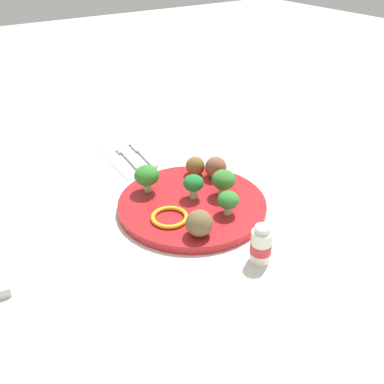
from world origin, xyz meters
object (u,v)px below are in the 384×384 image
(knife, at_px, (142,152))
(yogurt_bottle, at_px, (261,246))
(meatball_front_left, at_px, (195,166))
(pepper_ring_far_rim, at_px, (170,217))
(meatball_mid_right, at_px, (216,167))
(broccoli_floret_back_right, at_px, (147,176))
(broccoli_floret_front_right, at_px, (224,180))
(broccoli_floret_far_rim, at_px, (193,184))
(meatball_back_right, at_px, (199,223))
(plate, at_px, (192,205))
(broccoli_floret_front_left, at_px, (228,201))
(napkin, at_px, (136,157))
(fork, at_px, (128,156))

(knife, relative_size, yogurt_bottle, 2.18)
(meatball_front_left, distance_m, pepper_ring_far_rim, 0.17)
(meatball_mid_right, bearing_deg, broccoli_floret_back_right, 79.15)
(yogurt_bottle, bearing_deg, broccoli_floret_front_right, -18.09)
(meatball_front_left, bearing_deg, knife, 11.96)
(broccoli_floret_far_rim, distance_m, knife, 0.25)
(broccoli_floret_back_right, xyz_separation_m, broccoli_floret_far_rim, (-0.07, -0.06, -0.00))
(meatball_back_right, bearing_deg, knife, -12.33)
(plate, height_order, yogurt_bottle, yogurt_bottle)
(broccoli_floret_front_left, distance_m, napkin, 0.32)
(broccoli_floret_back_right, xyz_separation_m, knife, (0.17, -0.08, -0.04))
(broccoli_floret_front_right, bearing_deg, broccoli_floret_front_left, 150.20)
(napkin, distance_m, knife, 0.02)
(broccoli_floret_front_left, bearing_deg, broccoli_floret_back_right, 29.15)
(pepper_ring_far_rim, relative_size, yogurt_bottle, 1.00)
(broccoli_floret_front_right, distance_m, meatball_back_right, 0.13)
(fork, relative_size, yogurt_bottle, 1.81)
(plate, height_order, napkin, plate)
(broccoli_floret_far_rim, bearing_deg, fork, 4.19)
(broccoli_floret_back_right, height_order, broccoli_floret_far_rim, broccoli_floret_back_right)
(meatball_front_left, height_order, meatball_back_right, meatball_back_right)
(broccoli_floret_far_rim, height_order, meatball_front_left, broccoli_floret_far_rim)
(broccoli_floret_back_right, distance_m, fork, 0.19)
(broccoli_floret_front_right, bearing_deg, broccoli_floret_far_rim, 65.26)
(meatball_mid_right, bearing_deg, meatball_front_left, 42.12)
(broccoli_floret_front_left, xyz_separation_m, yogurt_bottle, (-0.12, 0.02, -0.01))
(broccoli_floret_back_right, distance_m, meatball_back_right, 0.17)
(meatball_front_left, xyz_separation_m, fork, (0.17, 0.07, -0.03))
(plate, relative_size, meatball_front_left, 7.06)
(meatball_mid_right, bearing_deg, broccoli_floret_front_right, 155.09)
(meatball_mid_right, height_order, yogurt_bottle, yogurt_bottle)
(broccoli_floret_front_right, relative_size, napkin, 0.31)
(broccoli_floret_front_right, bearing_deg, meatball_back_right, 125.47)
(meatball_front_left, bearing_deg, broccoli_floret_front_left, 167.88)
(pepper_ring_far_rim, height_order, yogurt_bottle, yogurt_bottle)
(broccoli_floret_back_right, height_order, knife, broccoli_floret_back_right)
(meatball_mid_right, bearing_deg, fork, 26.44)
(broccoli_floret_back_right, height_order, meatball_back_right, broccoli_floret_back_right)
(meatball_mid_right, xyz_separation_m, knife, (0.20, 0.06, -0.03))
(broccoli_floret_back_right, relative_size, yogurt_bottle, 0.82)
(fork, bearing_deg, meatball_front_left, -157.19)
(broccoli_floret_front_left, relative_size, meatball_front_left, 1.11)
(meatball_front_left, relative_size, meatball_back_right, 0.87)
(meatball_front_left, height_order, yogurt_bottle, yogurt_bottle)
(broccoli_floret_front_right, bearing_deg, fork, 14.71)
(broccoli_floret_far_rim, height_order, napkin, broccoli_floret_far_rim)
(broccoli_floret_far_rim, xyz_separation_m, yogurt_bottle, (-0.20, 0.00, -0.02))
(broccoli_floret_back_right, distance_m, napkin, 0.18)
(broccoli_floret_front_left, relative_size, broccoli_floret_back_right, 0.81)
(broccoli_floret_front_right, height_order, meatball_back_right, broccoli_floret_front_right)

